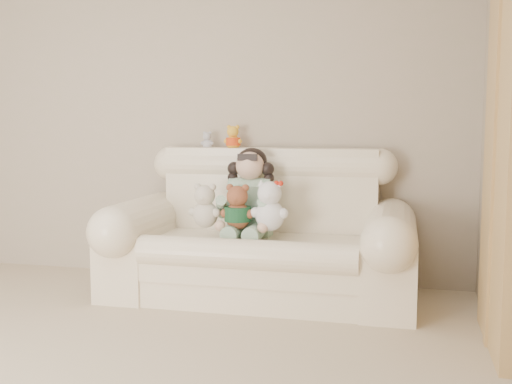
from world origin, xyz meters
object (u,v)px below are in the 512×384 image
object	(u,v)px
brown_teddy	(238,202)
cream_teddy	(205,201)
sofa	(259,224)
white_cat	(270,200)
seated_child	(250,191)

from	to	relation	value
brown_teddy	cream_teddy	size ratio (longest dim) A/B	1.01
sofa	cream_teddy	bearing A→B (deg)	-162.95
white_cat	sofa	bearing A→B (deg)	137.33
brown_teddy	sofa	bearing A→B (deg)	55.90
seated_child	white_cat	size ratio (longest dim) A/B	1.58
brown_teddy	cream_teddy	distance (m)	0.23
seated_child	white_cat	distance (m)	0.27
sofa	brown_teddy	size ratio (longest dim) A/B	5.89
seated_child	cream_teddy	distance (m)	0.33
seated_child	brown_teddy	xyz separation A→B (m)	(-0.04, -0.20, -0.06)
cream_teddy	brown_teddy	bearing A→B (deg)	-2.98
white_cat	cream_teddy	bearing A→B (deg)	-173.84
white_cat	cream_teddy	world-z (taller)	white_cat
sofa	cream_teddy	distance (m)	0.40
seated_child	cream_teddy	size ratio (longest dim) A/B	1.77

